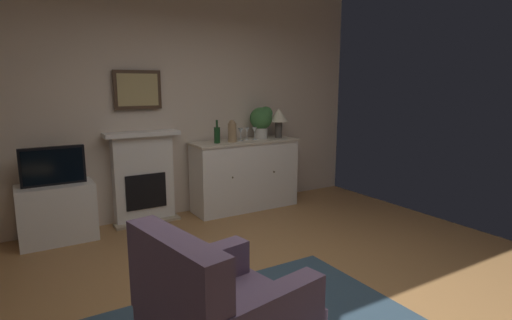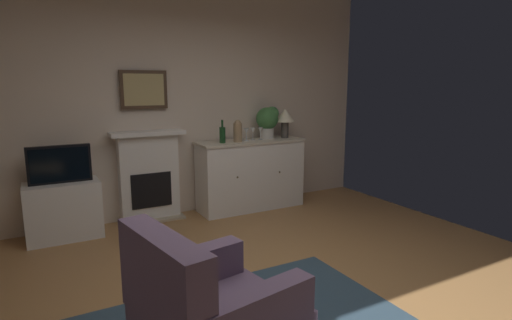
% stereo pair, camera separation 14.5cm
% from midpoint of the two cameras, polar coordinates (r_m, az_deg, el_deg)
% --- Properties ---
extents(ground_plane, '(5.41, 5.23, 0.10)m').
position_cam_midpoint_polar(ground_plane, '(3.38, 6.47, -19.70)').
color(ground_plane, '#9E7042').
rests_on(ground_plane, ground).
extents(wall_rear, '(5.41, 0.06, 2.91)m').
position_cam_midpoint_polar(wall_rear, '(5.25, -9.87, 8.32)').
color(wall_rear, beige).
rests_on(wall_rear, ground_plane).
extents(fireplace_unit, '(0.87, 0.30, 1.10)m').
position_cam_midpoint_polar(fireplace_unit, '(5.11, -13.89, -2.19)').
color(fireplace_unit, white).
rests_on(fireplace_unit, ground_plane).
extents(framed_picture, '(0.55, 0.04, 0.45)m').
position_cam_midpoint_polar(framed_picture, '(5.03, -14.55, 9.47)').
color(framed_picture, '#473323').
extents(sideboard_cabinet, '(1.43, 0.49, 0.92)m').
position_cam_midpoint_polar(sideboard_cabinet, '(5.44, 0.01, -2.03)').
color(sideboard_cabinet, white).
rests_on(sideboard_cabinet, ground_plane).
extents(table_lamp, '(0.26, 0.26, 0.40)m').
position_cam_midpoint_polar(table_lamp, '(5.60, 4.82, 5.95)').
color(table_lamp, '#4C4742').
rests_on(table_lamp, sideboard_cabinet).
extents(wine_bottle, '(0.08, 0.08, 0.29)m').
position_cam_midpoint_polar(wine_bottle, '(5.12, -3.89, 3.57)').
color(wine_bottle, '#193F1E').
rests_on(wine_bottle, sideboard_cabinet).
extents(wine_glass_left, '(0.07, 0.07, 0.16)m').
position_cam_midpoint_polar(wine_glass_left, '(5.29, -0.55, 3.99)').
color(wine_glass_left, silver).
rests_on(wine_glass_left, sideboard_cabinet).
extents(wine_glass_center, '(0.07, 0.07, 0.16)m').
position_cam_midpoint_polar(wine_glass_center, '(5.37, 0.34, 4.09)').
color(wine_glass_center, silver).
rests_on(wine_glass_center, sideboard_cabinet).
extents(wine_glass_right, '(0.07, 0.07, 0.16)m').
position_cam_midpoint_polar(wine_glass_right, '(5.42, 1.38, 4.14)').
color(wine_glass_right, silver).
rests_on(wine_glass_right, sideboard_cabinet).
extents(vase_decorative, '(0.11, 0.11, 0.28)m').
position_cam_midpoint_polar(vase_decorative, '(5.20, -1.76, 4.06)').
color(vase_decorative, '#9E7F5B').
rests_on(vase_decorative, sideboard_cabinet).
extents(tv_cabinet, '(0.75, 0.42, 0.62)m').
position_cam_midpoint_polar(tv_cabinet, '(4.86, -24.46, -6.41)').
color(tv_cabinet, white).
rests_on(tv_cabinet, ground_plane).
extents(tv_set, '(0.62, 0.07, 0.40)m').
position_cam_midpoint_polar(tv_set, '(4.72, -24.91, -0.55)').
color(tv_set, black).
rests_on(tv_set, tv_cabinet).
extents(potted_plant_small, '(0.30, 0.30, 0.43)m').
position_cam_midpoint_polar(potted_plant_small, '(5.51, 2.43, 5.66)').
color(potted_plant_small, beige).
rests_on(potted_plant_small, sideboard_cabinet).
extents(armchair, '(0.93, 0.89, 0.92)m').
position_cam_midpoint_polar(armchair, '(2.44, -4.69, -20.91)').
color(armchair, '#604C66').
rests_on(armchair, ground_plane).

